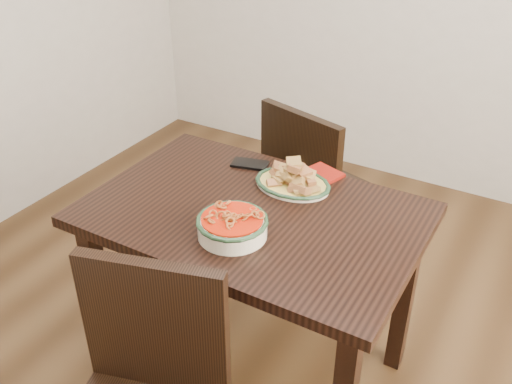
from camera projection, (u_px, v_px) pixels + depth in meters
The scene contains 7 objects.
floor at pixel (263, 354), 2.36m from camera, with size 3.50×3.50×0.00m, color #372311.
dining_table at pixel (253, 236), 1.98m from camera, with size 1.12×0.75×0.75m.
chair_far at pixel (314, 188), 2.54m from camera, with size 0.52×0.52×0.89m.
fish_plate at pixel (293, 176), 2.03m from camera, with size 0.27×0.22×0.11m.
noodle_bowl at pixel (232, 224), 1.77m from camera, with size 0.23×0.23×0.08m.
smartphone at pixel (250, 164), 2.19m from camera, with size 0.14×0.07×0.01m, color black.
napkin at pixel (323, 174), 2.12m from camera, with size 0.13×0.11×0.01m, color maroon.
Camera 1 is at (0.82, -1.46, 1.80)m, focal length 40.00 mm.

